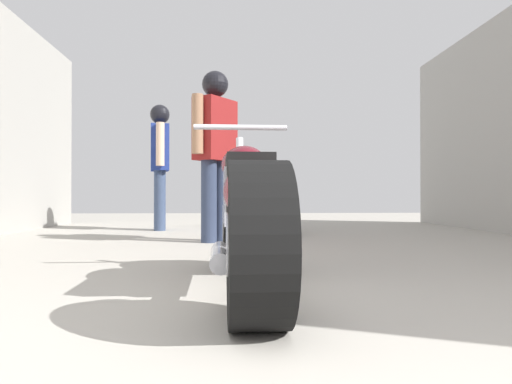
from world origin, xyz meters
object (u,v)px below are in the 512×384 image
at_px(motorcycle_black_naked, 264,203).
at_px(mechanic_with_helmet, 215,139).
at_px(motorcycle_maroon_cruiser, 246,215).
at_px(mechanic_in_blue, 160,155).

relative_size(motorcycle_black_naked, mechanic_with_helmet, 1.05).
distance_m(motorcycle_maroon_cruiser, mechanic_with_helmet, 2.83).
height_order(mechanic_in_blue, mechanic_with_helmet, mechanic_with_helmet).
relative_size(motorcycle_maroon_cruiser, mechanic_with_helmet, 1.11).
bearing_deg(motorcycle_maroon_cruiser, motorcycle_black_naked, 84.88).
xyz_separation_m(motorcycle_maroon_cruiser, mechanic_in_blue, (-1.09, 4.52, 0.69)).
distance_m(motorcycle_black_naked, mechanic_with_helmet, 1.84).
height_order(motorcycle_maroon_cruiser, mechanic_with_helmet, mechanic_with_helmet).
distance_m(motorcycle_maroon_cruiser, motorcycle_black_naked, 4.32).
bearing_deg(motorcycle_maroon_cruiser, mechanic_with_helmet, 95.14).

